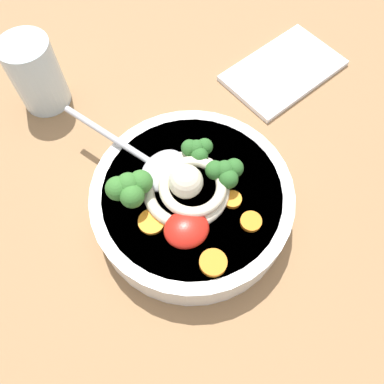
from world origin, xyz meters
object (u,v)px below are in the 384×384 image
soup_bowl (192,202)px  drinking_glass (36,74)px  soup_spoon (153,164)px  folded_napkin (283,71)px  noodle_pile (188,187)px

soup_bowl → drinking_glass: drinking_glass is taller
soup_spoon → drinking_glass: (-10.53, 19.13, -0.90)cm
folded_napkin → soup_bowl: bearing=-140.5°
soup_bowl → folded_napkin: size_ratio=1.34×
drinking_glass → folded_napkin: bearing=-11.0°
drinking_glass → folded_napkin: (34.20, -6.64, -4.63)cm
soup_bowl → folded_napkin: bearing=39.5°
soup_bowl → folded_napkin: soup_bowl is taller
noodle_pile → drinking_glass: 26.97cm
soup_bowl → noodle_pile: (-0.44, 0.12, 3.81)cm
soup_spoon → folded_napkin: soup_spoon is taller
soup_bowl → drinking_glass: (-13.62, 23.61, 2.38)cm
noodle_pile → folded_napkin: noodle_pile is taller
drinking_glass → folded_napkin: size_ratio=0.58×
drinking_glass → soup_spoon: bearing=-61.2°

